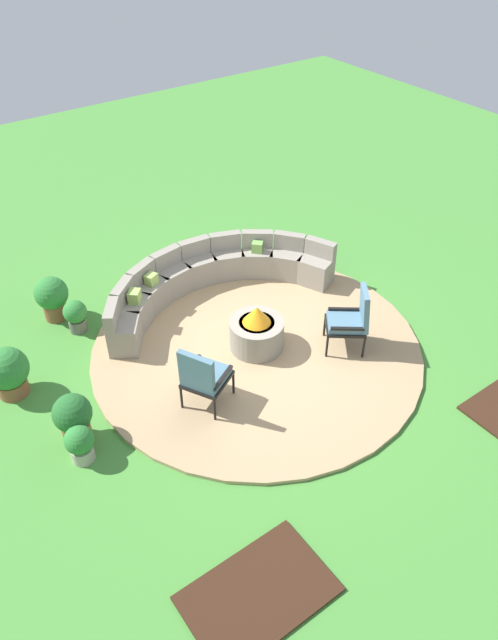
{
  "coord_description": "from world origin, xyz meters",
  "views": [
    {
      "loc": [
        -4.2,
        -5.62,
        6.19
      ],
      "look_at": [
        0.0,
        0.2,
        0.45
      ],
      "focal_mm": 33.32,
      "sensor_mm": 36.0,
      "label": 1
    }
  ],
  "objects_px": {
    "potted_plant_2": "(8,371)",
    "potted_plant_4": "(76,315)",
    "lounge_chair_front_left": "(203,376)",
    "curved_stone_bench": "(209,279)",
    "potted_plant_0": "(52,297)",
    "lounge_chair_front_right": "(352,318)",
    "fire_pit": "(257,331)",
    "potted_plant_3": "(80,443)",
    "potted_plant_1": "(73,417)"
  },
  "relations": [
    {
      "from": "lounge_chair_front_left",
      "to": "potted_plant_4",
      "type": "distance_m",
      "value": 2.78
    },
    {
      "from": "curved_stone_bench",
      "to": "potted_plant_0",
      "type": "relative_size",
      "value": 5.39
    },
    {
      "from": "lounge_chair_front_left",
      "to": "potted_plant_3",
      "type": "relative_size",
      "value": 1.93
    },
    {
      "from": "curved_stone_bench",
      "to": "potted_plant_2",
      "type": "relative_size",
      "value": 5.31
    },
    {
      "from": "potted_plant_3",
      "to": "lounge_chair_front_left",
      "type": "bearing_deg",
      "value": -5.16
    },
    {
      "from": "lounge_chair_front_left",
      "to": "potted_plant_3",
      "type": "xyz_separation_m",
      "value": [
        -1.76,
        0.16,
        -0.31
      ]
    },
    {
      "from": "potted_plant_0",
      "to": "potted_plant_1",
      "type": "relative_size",
      "value": 1.03
    },
    {
      "from": "potted_plant_0",
      "to": "potted_plant_1",
      "type": "bearing_deg",
      "value": -105.76
    },
    {
      "from": "fire_pit",
      "to": "lounge_chair_front_right",
      "type": "bearing_deg",
      "value": -35.71
    },
    {
      "from": "fire_pit",
      "to": "lounge_chair_front_right",
      "type": "distance_m",
      "value": 1.47
    },
    {
      "from": "potted_plant_2",
      "to": "potted_plant_3",
      "type": "distance_m",
      "value": 1.73
    },
    {
      "from": "potted_plant_2",
      "to": "potted_plant_4",
      "type": "bearing_deg",
      "value": 31.07
    },
    {
      "from": "fire_pit",
      "to": "potted_plant_2",
      "type": "height_order",
      "value": "fire_pit"
    },
    {
      "from": "potted_plant_1",
      "to": "lounge_chair_front_left",
      "type": "bearing_deg",
      "value": -16.83
    },
    {
      "from": "fire_pit",
      "to": "curved_stone_bench",
      "type": "xyz_separation_m",
      "value": [
        0.16,
        1.59,
        0.02
      ]
    },
    {
      "from": "curved_stone_bench",
      "to": "lounge_chair_front_right",
      "type": "bearing_deg",
      "value": -67.5
    },
    {
      "from": "potted_plant_4",
      "to": "curved_stone_bench",
      "type": "bearing_deg",
      "value": -12.09
    },
    {
      "from": "potted_plant_3",
      "to": "potted_plant_2",
      "type": "bearing_deg",
      "value": 100.99
    },
    {
      "from": "curved_stone_bench",
      "to": "potted_plant_3",
      "type": "relative_size",
      "value": 7.51
    },
    {
      "from": "potted_plant_0",
      "to": "potted_plant_3",
      "type": "distance_m",
      "value": 3.14
    },
    {
      "from": "lounge_chair_front_left",
      "to": "potted_plant_0",
      "type": "bearing_deg",
      "value": 167.49
    },
    {
      "from": "curved_stone_bench",
      "to": "potted_plant_1",
      "type": "bearing_deg",
      "value": -152.2
    },
    {
      "from": "potted_plant_0",
      "to": "potted_plant_2",
      "type": "bearing_deg",
      "value": -131.26
    },
    {
      "from": "potted_plant_0",
      "to": "potted_plant_4",
      "type": "xyz_separation_m",
      "value": [
        0.16,
        -0.53,
        -0.12
      ]
    },
    {
      "from": "lounge_chair_front_right",
      "to": "potted_plant_2",
      "type": "height_order",
      "value": "lounge_chair_front_right"
    },
    {
      "from": "lounge_chair_front_right",
      "to": "potted_plant_3",
      "type": "height_order",
      "value": "lounge_chair_front_right"
    },
    {
      "from": "lounge_chair_front_left",
      "to": "lounge_chair_front_right",
      "type": "height_order",
      "value": "lounge_chair_front_left"
    },
    {
      "from": "potted_plant_3",
      "to": "fire_pit",
      "type": "bearing_deg",
      "value": 7.81
    },
    {
      "from": "potted_plant_2",
      "to": "potted_plant_3",
      "type": "xyz_separation_m",
      "value": [
        0.33,
        -1.7,
        -0.12
      ]
    },
    {
      "from": "lounge_chair_front_right",
      "to": "potted_plant_4",
      "type": "bearing_deg",
      "value": 85.46
    },
    {
      "from": "fire_pit",
      "to": "potted_plant_2",
      "type": "distance_m",
      "value": 3.64
    },
    {
      "from": "potted_plant_2",
      "to": "potted_plant_0",
      "type": "bearing_deg",
      "value": 48.74
    },
    {
      "from": "lounge_chair_front_right",
      "to": "potted_plant_0",
      "type": "xyz_separation_m",
      "value": [
        -3.42,
        3.45,
        -0.18
      ]
    },
    {
      "from": "potted_plant_2",
      "to": "potted_plant_4",
      "type": "height_order",
      "value": "potted_plant_2"
    },
    {
      "from": "potted_plant_2",
      "to": "potted_plant_4",
      "type": "distance_m",
      "value": 1.55
    },
    {
      "from": "curved_stone_bench",
      "to": "potted_plant_4",
      "type": "height_order",
      "value": "curved_stone_bench"
    },
    {
      "from": "potted_plant_3",
      "to": "potted_plant_1",
      "type": "bearing_deg",
      "value": 77.09
    },
    {
      "from": "lounge_chair_front_left",
      "to": "curved_stone_bench",
      "type": "bearing_deg",
      "value": 117.01
    },
    {
      "from": "potted_plant_0",
      "to": "lounge_chair_front_right",
      "type": "bearing_deg",
      "value": -45.25
    },
    {
      "from": "fire_pit",
      "to": "potted_plant_0",
      "type": "distance_m",
      "value": 3.44
    },
    {
      "from": "curved_stone_bench",
      "to": "potted_plant_4",
      "type": "distance_m",
      "value": 2.3
    },
    {
      "from": "fire_pit",
      "to": "potted_plant_2",
      "type": "bearing_deg",
      "value": 159.49
    },
    {
      "from": "curved_stone_bench",
      "to": "lounge_chair_front_left",
      "type": "xyz_separation_m",
      "value": [
        -1.49,
        -2.17,
        0.23
      ]
    },
    {
      "from": "potted_plant_2",
      "to": "potted_plant_1",
      "type": "bearing_deg",
      "value": -73.11
    },
    {
      "from": "lounge_chair_front_left",
      "to": "potted_plant_4",
      "type": "relative_size",
      "value": 1.9
    },
    {
      "from": "fire_pit",
      "to": "potted_plant_3",
      "type": "bearing_deg",
      "value": -172.19
    },
    {
      "from": "curved_stone_bench",
      "to": "potted_plant_0",
      "type": "distance_m",
      "value": 2.61
    },
    {
      "from": "potted_plant_2",
      "to": "curved_stone_bench",
      "type": "bearing_deg",
      "value": 5.1
    },
    {
      "from": "lounge_chair_front_left",
      "to": "potted_plant_0",
      "type": "xyz_separation_m",
      "value": [
        -0.92,
        3.18,
        -0.18
      ]
    },
    {
      "from": "potted_plant_1",
      "to": "fire_pit",
      "type": "bearing_deg",
      "value": 1.41
    }
  ]
}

